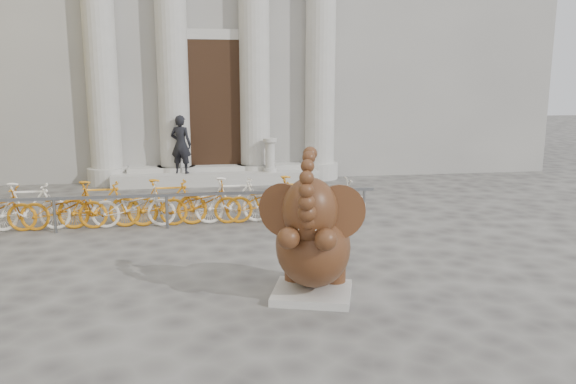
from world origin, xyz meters
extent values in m
plane|color=#474442|center=(0.00, 0.00, 0.00)|extent=(80.00, 80.00, 0.00)
cube|color=gray|center=(0.00, 15.00, 6.00)|extent=(22.00, 10.00, 12.00)
cube|color=black|center=(0.00, 9.92, 2.30)|extent=(2.40, 0.16, 4.00)
cylinder|color=#A8A59E|center=(-3.20, 9.80, 4.00)|extent=(0.90, 0.90, 8.00)
cylinder|color=#A8A59E|center=(-1.20, 9.80, 4.00)|extent=(0.90, 0.90, 8.00)
cylinder|color=#A8A59E|center=(1.20, 9.80, 4.00)|extent=(0.90, 0.90, 8.00)
cylinder|color=#A8A59E|center=(3.20, 9.80, 4.00)|extent=(0.90, 0.90, 8.00)
cube|color=#A8A59E|center=(0.00, 9.40, 0.18)|extent=(6.00, 1.20, 0.36)
cube|color=#A8A59E|center=(1.01, 0.10, 0.05)|extent=(1.32, 1.25, 0.11)
ellipsoid|color=black|center=(1.08, 0.32, 0.43)|extent=(1.12, 1.09, 0.69)
ellipsoid|color=black|center=(1.02, 0.12, 0.73)|extent=(1.37, 1.54, 1.12)
cylinder|color=black|center=(0.85, 0.54, 0.25)|extent=(0.40, 0.40, 0.28)
cylinder|color=black|center=(1.40, 0.37, 0.25)|extent=(0.40, 0.40, 0.28)
cylinder|color=black|center=(0.66, -0.22, 0.95)|extent=(0.44, 0.69, 0.43)
cylinder|color=black|center=(1.11, -0.36, 0.95)|extent=(0.44, 0.69, 0.43)
ellipsoid|color=black|center=(0.90, -0.25, 1.33)|extent=(0.90, 0.88, 0.86)
cylinder|color=black|center=(0.59, -0.02, 1.29)|extent=(0.63, 0.47, 0.73)
cylinder|color=black|center=(1.29, -0.24, 1.29)|extent=(0.73, 0.06, 0.73)
cone|color=beige|center=(0.71, -0.42, 1.16)|extent=(0.09, 0.25, 0.12)
cone|color=beige|center=(0.96, -0.50, 1.16)|extent=(0.20, 0.25, 0.12)
cube|color=slate|center=(-1.20, 4.25, 0.70)|extent=(8.78, 0.06, 0.06)
cylinder|color=slate|center=(-3.39, 4.25, 0.35)|extent=(0.06, 0.06, 0.70)
cylinder|color=slate|center=(-1.20, 4.25, 0.35)|extent=(0.06, 0.06, 0.70)
cylinder|color=slate|center=(1.00, 4.25, 0.35)|extent=(0.06, 0.06, 0.70)
cylinder|color=slate|center=(2.99, 4.25, 0.35)|extent=(0.06, 0.06, 0.70)
imported|color=white|center=(-3.95, 4.50, 0.50)|extent=(1.66, 0.47, 1.00)
imported|color=orange|center=(-3.26, 4.50, 0.50)|extent=(1.70, 0.50, 1.00)
imported|color=orange|center=(-2.58, 4.50, 0.50)|extent=(1.66, 0.47, 1.00)
imported|color=white|center=(-1.89, 4.50, 0.50)|extent=(1.70, 0.50, 1.00)
imported|color=orange|center=(-1.20, 4.50, 0.50)|extent=(1.66, 0.47, 1.00)
imported|color=orange|center=(-0.51, 4.50, 0.50)|extent=(1.70, 0.50, 1.00)
imported|color=white|center=(0.18, 4.50, 0.50)|extent=(1.66, 0.47, 1.00)
imported|color=orange|center=(0.87, 4.50, 0.50)|extent=(1.70, 0.50, 1.00)
imported|color=orange|center=(1.56, 4.50, 0.50)|extent=(1.66, 0.47, 1.00)
imported|color=white|center=(2.25, 4.50, 0.50)|extent=(1.70, 0.50, 1.00)
imported|color=black|center=(-1.02, 9.22, 1.20)|extent=(0.72, 0.60, 1.69)
cylinder|color=#A8A59E|center=(1.56, 9.10, 0.42)|extent=(0.40, 0.40, 0.12)
cylinder|color=#A8A59E|center=(1.56, 9.10, 0.81)|extent=(0.28, 0.28, 0.91)
cylinder|color=#A8A59E|center=(1.56, 9.10, 1.30)|extent=(0.40, 0.40, 0.10)
camera|label=1|loc=(-0.50, -7.23, 2.97)|focal=35.00mm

